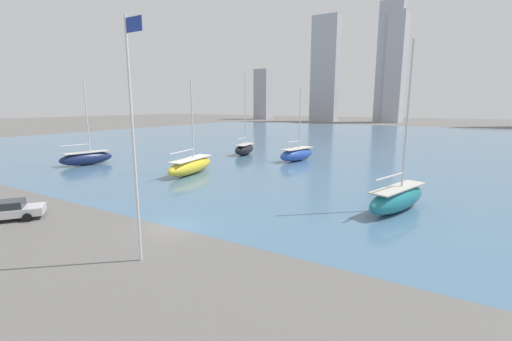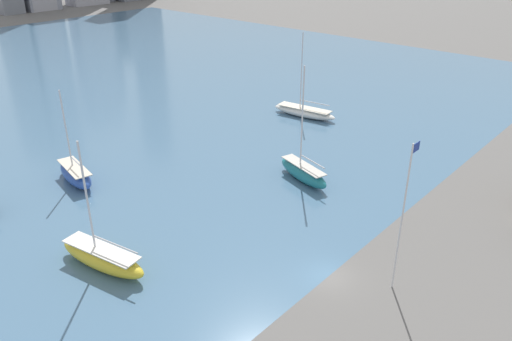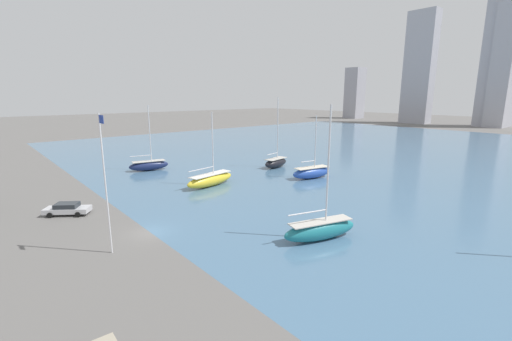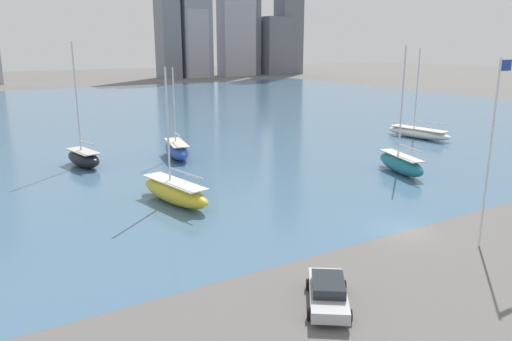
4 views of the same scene
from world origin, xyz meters
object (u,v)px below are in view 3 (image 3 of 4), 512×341
flag_pole (105,181)px  sailboat_blue (312,172)px  parked_sedan_silver (67,209)px  sailboat_teal (320,229)px  sailboat_black (276,162)px  sailboat_yellow (210,179)px  sailboat_navy (149,165)px

flag_pole → sailboat_blue: flag_pole is taller
parked_sedan_silver → sailboat_teal: bearing=71.8°
sailboat_blue → parked_sedan_silver: size_ratio=2.05×
sailboat_blue → parked_sedan_silver: bearing=-89.3°
sailboat_black → sailboat_yellow: size_ratio=1.18×
sailboat_black → parked_sedan_silver: (3.81, -38.69, -0.29)m
flag_pole → sailboat_blue: (-7.22, 36.44, -5.84)m
sailboat_blue → sailboat_navy: bearing=-130.8°
sailboat_black → sailboat_blue: 10.85m
sailboat_black → sailboat_navy: 24.90m
sailboat_navy → parked_sedan_silver: sailboat_navy is taller
sailboat_black → sailboat_blue: size_ratio=1.27×
sailboat_black → sailboat_blue: (10.73, -1.55, 0.02)m
sailboat_blue → sailboat_teal: bearing=-36.3°
flag_pole → sailboat_navy: 36.67m
sailboat_navy → sailboat_yellow: bearing=20.3°
flag_pole → sailboat_navy: (-31.79, 17.30, -5.86)m
sailboat_teal → sailboat_navy: bearing=-163.9°
sailboat_blue → sailboat_yellow: bearing=-102.1°
sailboat_teal → parked_sedan_silver: (-24.70, -17.71, -0.34)m
sailboat_navy → sailboat_black: bearing=67.7°
sailboat_black → sailboat_blue: bearing=-19.0°
sailboat_teal → flag_pole: bearing=-105.3°
parked_sedan_silver → sailboat_yellow: bearing=126.6°
flag_pole → sailboat_black: (-17.95, 37.99, -5.85)m
sailboat_black → sailboat_yellow: sailboat_black is taller
sailboat_black → sailboat_navy: size_ratio=1.12×
flag_pole → sailboat_yellow: flag_pole is taller
sailboat_blue → sailboat_black: bearing=-177.0°
sailboat_navy → sailboat_blue: (24.58, 19.14, 0.03)m
sailboat_black → sailboat_yellow: bearing=-89.3°
flag_pole → sailboat_teal: (10.56, 17.02, -5.80)m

